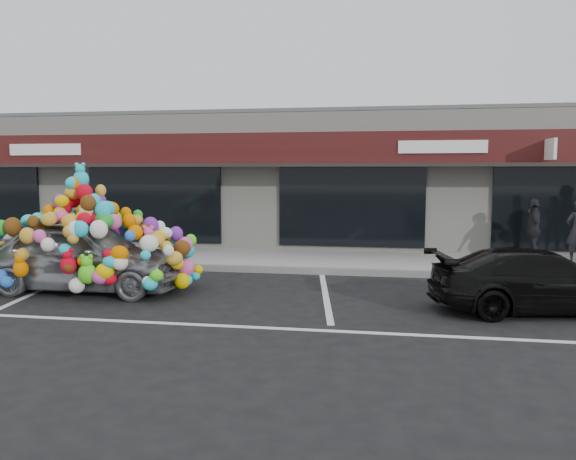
# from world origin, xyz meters

# --- Properties ---
(ground) EXTENTS (90.00, 90.00, 0.00)m
(ground) POSITION_xyz_m (0.00, 0.00, 0.00)
(ground) COLOR black
(ground) RESTS_ON ground
(shop_building) EXTENTS (24.00, 7.20, 4.31)m
(shop_building) POSITION_xyz_m (0.00, 8.44, 2.16)
(shop_building) COLOR beige
(shop_building) RESTS_ON ground
(sidewalk) EXTENTS (26.00, 3.00, 0.15)m
(sidewalk) POSITION_xyz_m (0.00, 4.00, 0.07)
(sidewalk) COLOR gray
(sidewalk) RESTS_ON ground
(kerb) EXTENTS (26.00, 0.18, 0.16)m
(kerb) POSITION_xyz_m (0.00, 2.50, 0.07)
(kerb) COLOR slate
(kerb) RESTS_ON ground
(parking_stripe_left) EXTENTS (0.73, 4.37, 0.01)m
(parking_stripe_left) POSITION_xyz_m (-3.20, 0.20, 0.00)
(parking_stripe_left) COLOR silver
(parking_stripe_left) RESTS_ON ground
(parking_stripe_mid) EXTENTS (0.73, 4.37, 0.01)m
(parking_stripe_mid) POSITION_xyz_m (2.80, 0.20, 0.00)
(parking_stripe_mid) COLOR silver
(parking_stripe_mid) RESTS_ON ground
(lane_line) EXTENTS (14.00, 0.12, 0.01)m
(lane_line) POSITION_xyz_m (2.00, -2.30, 0.00)
(lane_line) COLOR silver
(lane_line) RESTS_ON ground
(toy_car) EXTENTS (3.10, 4.56, 2.66)m
(toy_car) POSITION_xyz_m (-2.18, -0.19, 0.90)
(toy_car) COLOR #B0B4BC
(toy_car) RESTS_ON ground
(black_sedan) EXTENTS (2.25, 4.05, 1.11)m
(black_sedan) POSITION_xyz_m (6.66, -0.46, 0.56)
(black_sedan) COLOR black
(black_sedan) RESTS_ON ground
(pedestrian_c) EXTENTS (0.98, 0.44, 1.65)m
(pedestrian_c) POSITION_xyz_m (7.75, 4.50, 0.97)
(pedestrian_c) COLOR black
(pedestrian_c) RESTS_ON sidewalk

